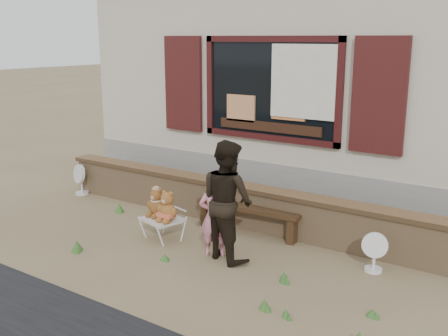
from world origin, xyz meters
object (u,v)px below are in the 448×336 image
Objects in this scene: bench at (250,213)px; folding_chair at (163,220)px; teddy_bear_left at (157,201)px; child at (214,216)px; teddy_bear_right at (168,205)px; adult at (227,200)px.

bench is 2.68× the size of folding_chair.
child is (1.09, -0.09, 0.01)m from teddy_bear_left.
bench is 3.74× the size of teddy_bear_right.
adult is (1.13, -0.01, 0.51)m from folding_chair.
teddy_bear_right is at bearing 0.00° from teddy_bear_left.
bench is at bearing 56.03° from teddy_bear_left.
teddy_bear_left reaches higher than folding_chair.
adult is (1.27, -0.05, 0.26)m from teddy_bear_left.
teddy_bear_left is at bearing -141.45° from bench.
child is (0.95, -0.05, 0.26)m from folding_chair.
teddy_bear_right reaches higher than teddy_bear_left.
bench is 1.53× the size of child.
child is at bearing -89.88° from bench.
folding_chair is 1.24m from adult.
child reaches higher than bench.
adult is at bearing 13.91° from folding_chair.
teddy_bear_left is 0.28m from teddy_bear_right.
adult is (0.18, 0.04, 0.25)m from child.
child is (0.82, -0.02, 0.00)m from teddy_bear_right.
bench is at bearing 61.13° from folding_chair.
teddy_bear_left is at bearing -180.00° from teddy_bear_right.
child is at bearing 13.26° from teddy_bear_right.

